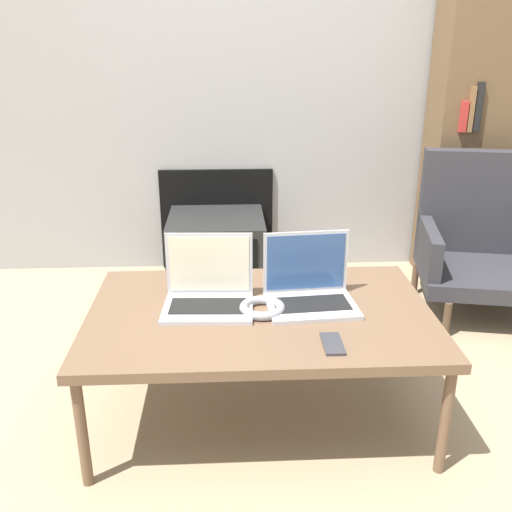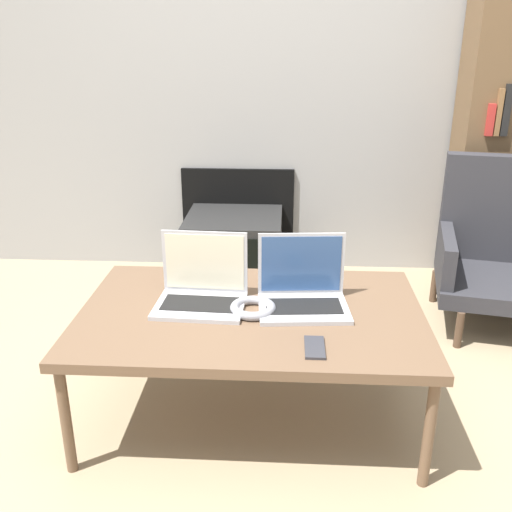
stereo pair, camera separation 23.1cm
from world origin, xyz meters
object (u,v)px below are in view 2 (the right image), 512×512
at_px(laptop_right, 303,291).
at_px(laptop_left, 202,288).
at_px(phone, 315,347).
at_px(headphones, 253,308).
at_px(tv, 234,250).
at_px(armchair, 509,246).

bearing_deg(laptop_right, laptop_left, 175.31).
bearing_deg(laptop_right, phone, -88.54).
bearing_deg(headphones, laptop_right, 21.27).
bearing_deg(laptop_left, headphones, -17.12).
bearing_deg(tv, headphones, -81.50).
bearing_deg(laptop_left, armchair, 33.23).
bearing_deg(phone, armchair, 48.63).
height_order(laptop_left, tv, laptop_left).
height_order(laptop_right, tv, laptop_right).
xyz_separation_m(headphones, armchair, (1.23, 0.91, -0.07)).
height_order(tv, armchair, armchair).
bearing_deg(armchair, laptop_right, -130.20).
height_order(laptop_right, headphones, laptop_right).
height_order(headphones, phone, headphones).
height_order(laptop_left, armchair, armchair).
relative_size(laptop_left, armchair, 0.41).
xyz_separation_m(laptop_left, tv, (0.01, 1.19, -0.29)).
height_order(headphones, armchair, armchair).
bearing_deg(tv, armchair, -13.57).
xyz_separation_m(laptop_left, laptop_right, (0.37, -0.00, 0.00)).
relative_size(laptop_right, armchair, 0.42).
xyz_separation_m(phone, tv, (-0.40, 1.50, -0.24)).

